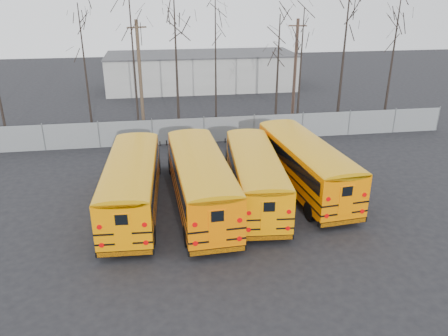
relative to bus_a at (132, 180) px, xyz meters
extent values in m
plane|color=black|center=(5.08, -1.28, -1.83)|extent=(120.00, 120.00, 0.00)
cube|color=gray|center=(5.08, 10.72, -0.83)|extent=(40.00, 0.04, 2.00)
cube|color=#B4B3AE|center=(7.08, 30.72, 0.17)|extent=(22.00, 8.00, 4.00)
cylinder|color=black|center=(-1.31, -3.47, -1.32)|extent=(0.33, 1.02, 1.01)
cylinder|color=black|center=(0.96, -3.59, -1.32)|extent=(0.33, 1.02, 1.01)
cylinder|color=black|center=(-0.89, 4.97, -1.32)|extent=(0.33, 1.02, 1.01)
cylinder|color=black|center=(1.38, 4.86, -1.32)|extent=(0.33, 1.02, 1.01)
cube|color=#FF8B00|center=(-0.01, -0.26, -0.14)|extent=(2.98, 9.47, 2.37)
cube|color=#FF8B00|center=(0.26, 5.27, -0.82)|extent=(2.35, 1.82, 1.01)
cube|color=black|center=(-0.02, -0.46, 0.39)|extent=(2.97, 8.47, 0.70)
cube|color=black|center=(0.03, 0.59, -0.87)|extent=(3.09, 11.20, 0.09)
cube|color=black|center=(0.03, 0.59, -0.37)|extent=(3.09, 11.20, 0.09)
cube|color=black|center=(-0.24, -4.84, -1.37)|extent=(2.58, 0.35, 0.28)
cube|color=black|center=(0.30, 6.07, -1.37)|extent=(2.42, 0.32, 0.26)
cube|color=#FF8B00|center=(-0.24, -4.95, -0.17)|extent=(0.76, 0.08, 1.56)
cylinder|color=#B20505|center=(-1.20, -4.91, -0.87)|extent=(0.22, 0.05, 0.22)
cylinder|color=#B20505|center=(0.71, -5.00, -0.87)|extent=(0.22, 0.05, 0.22)
cylinder|color=#B20505|center=(-1.20, -4.91, 0.03)|extent=(0.22, 0.05, 0.22)
cylinder|color=#B20505|center=(0.71, -5.00, 0.03)|extent=(0.22, 0.05, 0.22)
cylinder|color=black|center=(2.60, -3.99, -1.31)|extent=(0.34, 1.05, 1.04)
cylinder|color=black|center=(4.95, -3.89, -1.31)|extent=(0.34, 1.05, 1.04)
cylinder|color=black|center=(2.23, 4.75, -1.31)|extent=(0.34, 1.05, 1.04)
cylinder|color=black|center=(4.58, 4.85, -1.31)|extent=(0.34, 1.05, 1.04)
cube|color=#FF7100|center=(3.64, -0.56, -0.08)|extent=(3.01, 9.78, 2.45)
cube|color=#FF7100|center=(3.39, 5.16, -0.79)|extent=(2.41, 1.87, 1.04)
cube|color=black|center=(3.64, -0.77, 0.46)|extent=(3.01, 8.74, 0.73)
cube|color=black|center=(3.60, 0.33, -0.84)|extent=(3.12, 11.57, 0.09)
cube|color=black|center=(3.60, 0.33, -0.32)|extent=(3.12, 11.57, 0.09)
cube|color=black|center=(3.84, -5.29, -1.36)|extent=(2.67, 0.34, 0.29)
cube|color=black|center=(3.36, 5.99, -1.36)|extent=(2.50, 0.31, 0.27)
cube|color=#FF7100|center=(3.84, -5.40, -0.11)|extent=(0.78, 0.07, 1.61)
cylinder|color=#B20505|center=(2.85, -5.46, -0.84)|extent=(0.23, 0.05, 0.23)
cylinder|color=#B20505|center=(4.83, -5.37, -0.84)|extent=(0.23, 0.05, 0.23)
cylinder|color=#B20505|center=(2.85, -5.46, 0.10)|extent=(0.23, 0.05, 0.23)
cylinder|color=#B20505|center=(4.83, -5.37, 0.10)|extent=(0.23, 0.05, 0.23)
cylinder|color=black|center=(5.35, -3.18, -1.34)|extent=(0.35, 0.99, 0.98)
cylinder|color=black|center=(7.55, -3.37, -1.34)|extent=(0.35, 0.99, 0.98)
cylinder|color=black|center=(6.04, 4.98, -1.34)|extent=(0.35, 0.99, 0.98)
cylinder|color=black|center=(8.24, 4.79, -1.34)|extent=(0.35, 0.99, 0.98)
cube|color=#FF8F00|center=(6.72, -0.12, -0.19)|extent=(3.19, 9.24, 2.29)
cube|color=#FF8F00|center=(7.17, 5.23, -0.85)|extent=(2.33, 1.84, 0.98)
cube|color=black|center=(6.70, -0.31, 0.32)|extent=(3.15, 8.27, 0.68)
cube|color=black|center=(6.79, 0.71, -0.90)|extent=(3.36, 10.92, 0.09)
cube|color=black|center=(6.79, 0.71, -0.41)|extent=(3.36, 10.92, 0.09)
cube|color=black|center=(6.34, -4.54, -1.39)|extent=(2.51, 0.42, 0.27)
cube|color=black|center=(7.23, 6.00, -1.39)|extent=(2.35, 0.39, 0.25)
cube|color=#FF8F00|center=(6.34, -4.65, -0.22)|extent=(0.73, 0.10, 1.51)
cylinder|color=#B20505|center=(5.41, -4.58, -0.90)|extent=(0.22, 0.06, 0.21)
cylinder|color=#B20505|center=(7.26, -4.73, -0.90)|extent=(0.22, 0.06, 0.21)
cylinder|color=#B20505|center=(5.41, -4.58, -0.02)|extent=(0.22, 0.06, 0.21)
cylinder|color=#B20505|center=(7.26, -4.73, -0.02)|extent=(0.22, 0.06, 0.21)
cylinder|color=black|center=(9.14, -2.53, -1.32)|extent=(0.38, 1.05, 1.02)
cylinder|color=black|center=(11.44, -2.31, -1.32)|extent=(0.38, 1.05, 1.02)
cylinder|color=black|center=(8.33, 6.03, -1.32)|extent=(0.38, 1.05, 1.02)
cylinder|color=black|center=(10.64, 6.25, -1.32)|extent=(0.38, 1.05, 1.02)
cube|color=#FD7A00|center=(9.98, 0.89, -0.11)|extent=(3.44, 9.72, 2.41)
cube|color=#FD7A00|center=(9.45, 6.50, -0.80)|extent=(2.46, 1.95, 1.02)
cube|color=black|center=(10.00, 0.69, 0.42)|extent=(3.39, 8.70, 0.72)
cube|color=black|center=(9.90, 1.76, -0.86)|extent=(3.64, 11.47, 0.09)
cube|color=black|center=(9.90, 1.76, -0.34)|extent=(3.64, 11.47, 0.09)
cube|color=black|center=(10.42, -3.74, -1.37)|extent=(2.63, 0.47, 0.29)
cube|color=black|center=(9.37, 7.31, -1.37)|extent=(2.46, 0.43, 0.27)
cube|color=#FD7A00|center=(10.43, -3.86, -0.14)|extent=(0.77, 0.11, 1.59)
cylinder|color=#B20505|center=(9.46, -3.96, -0.86)|extent=(0.23, 0.06, 0.23)
cylinder|color=#B20505|center=(11.40, -3.77, -0.86)|extent=(0.23, 0.06, 0.23)
cylinder|color=#B20505|center=(9.46, -3.96, 0.07)|extent=(0.23, 0.06, 0.23)
cylinder|color=#B20505|center=(11.40, -3.77, 0.07)|extent=(0.23, 0.06, 0.23)
cylinder|color=#4F3D2D|center=(0.33, 14.97, 2.68)|extent=(0.28, 0.28, 9.01)
cube|color=#4F3D2D|center=(0.33, 14.97, 6.58)|extent=(1.55, 0.66, 0.12)
cylinder|color=#4F392D|center=(13.89, 15.94, 2.61)|extent=(0.28, 0.28, 8.88)
cube|color=#4F392D|center=(13.89, 15.94, 6.46)|extent=(1.56, 0.48, 0.12)
cone|color=black|center=(-4.05, 15.44, 3.30)|extent=(0.26, 0.26, 10.25)
cone|color=black|center=(0.00, 12.89, 4.59)|extent=(0.26, 0.26, 12.84)
cone|color=black|center=(3.28, 13.48, 3.59)|extent=(0.26, 0.26, 10.84)
cone|color=black|center=(6.67, 15.27, 4.20)|extent=(0.26, 0.26, 12.05)
cone|color=black|center=(11.66, 13.72, 2.86)|extent=(0.26, 0.26, 9.38)
cone|color=black|center=(13.95, 14.65, 3.07)|extent=(0.26, 0.26, 9.79)
cone|color=black|center=(18.25, 15.79, 4.14)|extent=(0.26, 0.26, 11.93)
cone|color=black|center=(22.13, 14.31, 3.57)|extent=(0.26, 0.26, 10.79)
camera|label=1|loc=(1.55, -21.78, 9.53)|focal=35.00mm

